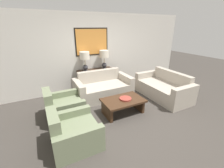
# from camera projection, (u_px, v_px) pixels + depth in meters

# --- Properties ---
(ground_plane) EXTENTS (20.00, 20.00, 0.00)m
(ground_plane) POSITION_uv_depth(u_px,v_px,m) (127.00, 119.00, 3.81)
(ground_plane) COLOR #3D3833
(back_wall) EXTENTS (7.80, 0.12, 2.65)m
(back_wall) POSITION_uv_depth(u_px,v_px,m) (92.00, 52.00, 5.34)
(back_wall) COLOR beige
(back_wall) RESTS_ON ground_plane
(console_table) EXTENTS (1.27, 0.37, 0.77)m
(console_table) POSITION_uv_depth(u_px,v_px,m) (96.00, 80.00, 5.46)
(console_table) COLOR #332319
(console_table) RESTS_ON ground_plane
(table_lamp_left) EXTENTS (0.33, 0.33, 0.65)m
(table_lamp_left) POSITION_uv_depth(u_px,v_px,m) (85.00, 58.00, 5.01)
(table_lamp_left) COLOR #333338
(table_lamp_left) RESTS_ON console_table
(table_lamp_right) EXTENTS (0.33, 0.33, 0.65)m
(table_lamp_right) POSITION_uv_depth(u_px,v_px,m) (104.00, 56.00, 5.31)
(table_lamp_right) COLOR #333338
(table_lamp_right) RESTS_ON console_table
(couch_by_back_wall) EXTENTS (1.82, 0.93, 0.83)m
(couch_by_back_wall) POSITION_uv_depth(u_px,v_px,m) (103.00, 88.00, 4.94)
(couch_by_back_wall) COLOR #ADA393
(couch_by_back_wall) RESTS_ON ground_plane
(couch_by_side) EXTENTS (0.93, 1.82, 0.83)m
(couch_by_side) POSITION_uv_depth(u_px,v_px,m) (163.00, 88.00, 4.93)
(couch_by_side) COLOR #ADA393
(couch_by_side) RESTS_ON ground_plane
(coffee_table) EXTENTS (1.09, 0.70, 0.40)m
(coffee_table) POSITION_uv_depth(u_px,v_px,m) (123.00, 103.00, 3.98)
(coffee_table) COLOR #3D2616
(coffee_table) RESTS_ON ground_plane
(decorative_bowl) EXTENTS (0.32, 0.32, 0.04)m
(decorative_bowl) POSITION_uv_depth(u_px,v_px,m) (125.00, 99.00, 3.95)
(decorative_bowl) COLOR #93382D
(decorative_bowl) RESTS_ON coffee_table
(armchair_near_back_wall) EXTENTS (0.89, 0.92, 0.78)m
(armchair_near_back_wall) POSITION_uv_depth(u_px,v_px,m) (63.00, 108.00, 3.82)
(armchair_near_back_wall) COLOR #707A5B
(armchair_near_back_wall) RESTS_ON ground_plane
(armchair_near_camera) EXTENTS (0.89, 0.92, 0.78)m
(armchair_near_camera) POSITION_uv_depth(u_px,v_px,m) (73.00, 133.00, 2.92)
(armchair_near_camera) COLOR #707A5B
(armchair_near_camera) RESTS_ON ground_plane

